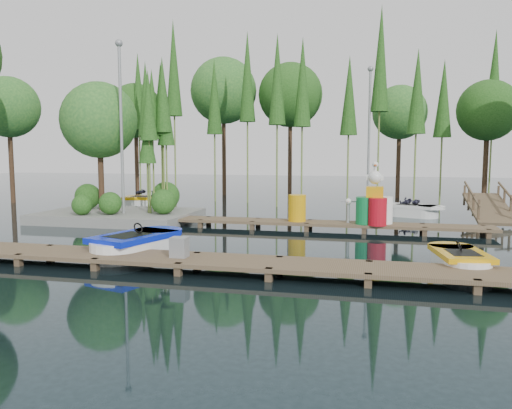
% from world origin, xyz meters
% --- Properties ---
extents(ground_plane, '(90.00, 90.00, 0.00)m').
position_xyz_m(ground_plane, '(0.00, 0.00, 0.00)').
color(ground_plane, '#1A2B31').
extents(near_dock, '(18.00, 1.50, 0.50)m').
position_xyz_m(near_dock, '(0.00, -4.50, 0.23)').
color(near_dock, brown).
rests_on(near_dock, ground).
extents(far_dock, '(15.00, 1.20, 0.50)m').
position_xyz_m(far_dock, '(1.00, 2.50, 0.23)').
color(far_dock, brown).
rests_on(far_dock, ground).
extents(island, '(6.20, 4.20, 6.75)m').
position_xyz_m(island, '(-6.30, 3.29, 3.18)').
color(island, slate).
rests_on(island, ground).
extents(tree_screen, '(34.42, 18.53, 10.31)m').
position_xyz_m(tree_screen, '(-2.04, 10.60, 6.12)').
color(tree_screen, '#3E291A').
rests_on(tree_screen, ground).
extents(lamp_island, '(0.30, 0.30, 7.25)m').
position_xyz_m(lamp_island, '(-5.50, 2.50, 4.26)').
color(lamp_island, gray).
rests_on(lamp_island, ground).
extents(lamp_rear, '(0.30, 0.30, 7.25)m').
position_xyz_m(lamp_rear, '(4.00, 11.00, 4.26)').
color(lamp_rear, gray).
rests_on(lamp_rear, ground).
extents(ramp, '(1.50, 3.94, 1.49)m').
position_xyz_m(ramp, '(9.00, 6.50, 0.59)').
color(ramp, brown).
rests_on(ramp, ground).
extents(boat_blue, '(2.16, 3.26, 1.01)m').
position_xyz_m(boat_blue, '(-1.95, -3.39, 0.29)').
color(boat_blue, white).
rests_on(boat_blue, ground).
extents(boat_yellow_near, '(1.43, 2.53, 0.81)m').
position_xyz_m(boat_yellow_near, '(6.41, -3.15, 0.23)').
color(boat_yellow_near, white).
rests_on(boat_yellow_near, ground).
extents(boat_yellow_far, '(3.10, 1.74, 1.47)m').
position_xyz_m(boat_yellow_far, '(-6.86, 7.57, 0.31)').
color(boat_yellow_far, white).
rests_on(boat_yellow_far, ground).
extents(boat_white_far, '(2.77, 2.02, 1.19)m').
position_xyz_m(boat_white_far, '(6.06, 7.26, 0.27)').
color(boat_white_far, white).
rests_on(boat_white_far, ground).
extents(utility_cabinet, '(0.40, 0.34, 0.49)m').
position_xyz_m(utility_cabinet, '(-0.22, -4.50, 0.55)').
color(utility_cabinet, gray).
rests_on(utility_cabinet, near_dock).
extents(yellow_barrel, '(0.66, 0.66, 0.99)m').
position_xyz_m(yellow_barrel, '(1.59, 2.50, 0.79)').
color(yellow_barrel, '#DC9C0B').
rests_on(yellow_barrel, far_dock).
extents(drum_cluster, '(1.29, 1.18, 2.22)m').
position_xyz_m(drum_cluster, '(4.41, 2.34, 0.95)').
color(drum_cluster, '#0D793A').
rests_on(drum_cluster, far_dock).
extents(seagull_post, '(0.56, 0.30, 0.89)m').
position_xyz_m(seagull_post, '(3.46, 2.50, 0.90)').
color(seagull_post, gray).
rests_on(seagull_post, far_dock).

